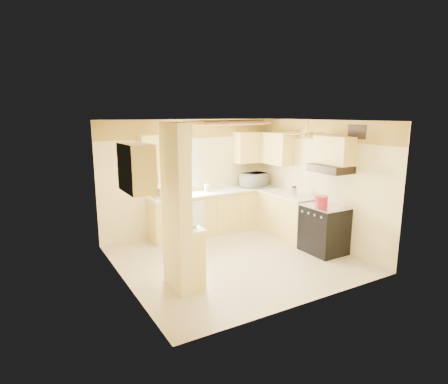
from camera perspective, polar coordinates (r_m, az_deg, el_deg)
floor at (r=6.98m, az=1.58°, el=-10.16°), size 4.00×4.00×0.00m
ceiling at (r=6.47m, az=1.71°, el=10.82°), size 4.00×4.00×0.00m
wall_back at (r=8.26m, az=-5.31°, el=2.29°), size 4.00×0.00×4.00m
wall_front at (r=5.14m, az=12.88°, el=-3.85°), size 4.00×0.00×4.00m
wall_left at (r=5.84m, az=-15.30°, el=-2.10°), size 0.00×3.80×3.80m
wall_right at (r=7.84m, az=14.18°, el=1.45°), size 0.00×3.80×3.80m
wallpaper_border at (r=8.14m, az=-5.39°, el=9.58°), size 4.00×0.02×0.40m
partition_column at (r=5.53m, az=-7.29°, el=-2.53°), size 0.20×0.70×2.50m
partition_ledge at (r=5.86m, az=-5.08°, el=-9.87°), size 0.25×0.55×0.90m
ledge_top at (r=5.71m, az=-5.16°, el=-5.48°), size 0.28×0.58×0.04m
lower_cabinets_back at (r=8.39m, az=-1.24°, el=-3.11°), size 3.00×0.60×0.90m
lower_cabinets_right at (r=8.25m, az=9.50°, el=-3.54°), size 0.60×1.40×0.90m
countertop_back at (r=8.27m, az=-1.22°, el=0.02°), size 3.04×0.64×0.04m
countertop_right at (r=8.13m, az=9.56°, el=-0.35°), size 0.64×1.44×0.04m
dishwasher_panel at (r=7.80m, az=-4.96°, el=-4.47°), size 0.58×0.02×0.80m
window at (r=8.10m, az=-6.92°, el=4.21°), size 0.92×0.02×1.02m
upper_cab_back_left at (r=7.70m, az=-10.61°, el=5.95°), size 0.60×0.35×0.70m
upper_cab_back_right at (r=8.80m, az=4.36°, el=6.82°), size 0.90×0.35×0.70m
upper_cab_right at (r=8.58m, az=7.69°, el=6.62°), size 0.35×1.00×0.70m
upper_cab_left_wall at (r=5.54m, az=-13.21°, el=3.59°), size 0.35×0.75×0.70m
upper_cab_over_stove at (r=7.24m, az=16.51°, el=6.09°), size 0.35×0.76×0.52m
stove at (r=7.41m, az=15.00°, el=-5.47°), size 0.68×0.77×0.92m
range_hood at (r=7.21m, az=15.89°, el=3.47°), size 0.50×0.76×0.14m
poster_menu at (r=5.46m, az=-6.37°, el=3.72°), size 0.02×0.42×0.57m
poster_nashville at (r=5.59m, az=-6.22°, el=-2.89°), size 0.02×0.42×0.57m
ceiling_light_panel at (r=6.95m, az=0.21°, el=10.53°), size 1.35×0.95×0.06m
ceiling_fan at (r=6.53m, az=12.59°, el=8.68°), size 1.15×1.15×0.26m
vent_grate at (r=7.09m, az=19.61°, el=8.63°), size 0.02×0.40×0.25m
microwave at (r=8.76m, az=4.59°, el=1.85°), size 0.63×0.48×0.32m
bowl at (r=5.69m, az=-4.94°, el=-5.06°), size 0.22×0.22×0.05m
dutch_oven at (r=7.31m, az=14.61°, el=-1.27°), size 0.26×0.26×0.18m
kettle at (r=7.91m, az=10.64°, el=0.12°), size 0.13×0.13×0.20m
dish_rack at (r=7.76m, az=-9.35°, el=-0.17°), size 0.38×0.28×0.22m
utensil_crock at (r=8.23m, az=-2.59°, el=0.66°), size 0.12×0.12×0.25m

